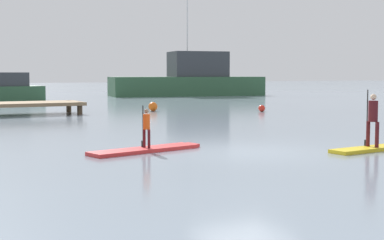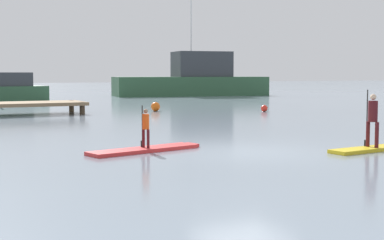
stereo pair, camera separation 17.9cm
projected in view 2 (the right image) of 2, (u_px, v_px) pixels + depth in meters
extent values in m
plane|color=gray|center=(242.00, 152.00, 16.06)|extent=(240.00, 240.00, 0.00)
cube|color=red|center=(143.00, 150.00, 16.13)|extent=(3.42, 1.49, 0.10)
cube|color=red|center=(191.00, 145.00, 17.23)|extent=(0.35, 0.56, 0.09)
cylinder|color=#4C1419|center=(144.00, 138.00, 16.24)|extent=(0.08, 0.08, 0.52)
cylinder|color=#4C1419|center=(148.00, 139.00, 16.07)|extent=(0.08, 0.08, 0.52)
cylinder|color=#E54C14|center=(146.00, 122.00, 16.12)|extent=(0.23, 0.23, 0.43)
sphere|color=#8C664C|center=(146.00, 111.00, 16.10)|extent=(0.12, 0.12, 0.12)
cylinder|color=black|center=(142.00, 126.00, 16.26)|extent=(0.03, 0.03, 1.18)
cube|color=black|center=(142.00, 144.00, 16.30)|extent=(0.06, 0.14, 0.18)
cube|color=gold|center=(378.00, 148.00, 16.45)|extent=(3.47, 1.01, 0.10)
cylinder|color=#4C1419|center=(368.00, 134.00, 16.41)|extent=(0.11, 0.11, 0.72)
cylinder|color=#4C1419|center=(377.00, 135.00, 16.15)|extent=(0.11, 0.11, 0.72)
cylinder|color=#4C1419|center=(373.00, 111.00, 16.23)|extent=(0.29, 0.29, 0.59)
sphere|color=beige|center=(373.00, 97.00, 16.19)|extent=(0.17, 0.17, 0.17)
cylinder|color=black|center=(367.00, 118.00, 16.41)|extent=(0.03, 0.03, 1.62)
cube|color=black|center=(366.00, 143.00, 16.47)|extent=(0.05, 0.14, 0.18)
cube|color=#2D5638|center=(190.00, 86.00, 56.43)|extent=(15.35, 6.74, 1.84)
cube|color=#33383D|center=(201.00, 64.00, 56.59)|extent=(5.85, 4.50, 2.44)
cube|color=#33383D|center=(4.00, 79.00, 44.43)|extent=(4.31, 2.61, 1.07)
cylinder|color=#473828|center=(82.00, 108.00, 30.65)|extent=(0.28, 0.28, 0.66)
cylinder|color=#473828|center=(71.00, 106.00, 32.61)|extent=(0.28, 0.28, 0.66)
sphere|color=red|center=(264.00, 108.00, 32.84)|extent=(0.38, 0.38, 0.38)
sphere|color=orange|center=(156.00, 107.00, 33.25)|extent=(0.53, 0.53, 0.53)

